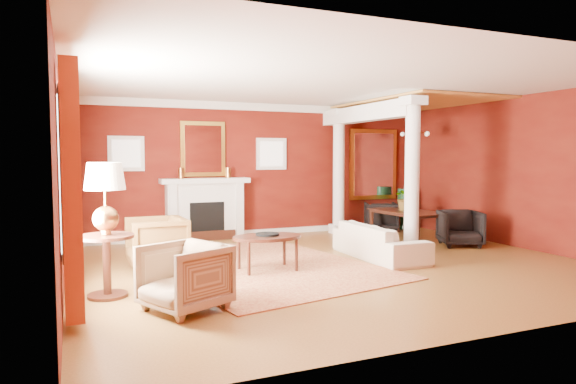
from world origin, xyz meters
name	(u,v)px	position (x,y,z in m)	size (l,w,h in m)	color
ground	(335,265)	(0.00, 0.00, 0.00)	(8.00, 8.00, 0.00)	brown
room_shell	(336,139)	(0.00, 0.00, 2.02)	(8.04, 7.04, 2.92)	#62190D
fireplace	(205,209)	(-1.30, 3.32, 0.65)	(1.85, 0.42, 1.29)	silver
overmantel_mirror	(203,149)	(-1.30, 3.45, 1.90)	(0.95, 0.07, 1.15)	gold
flank_window_left	(126,154)	(-2.85, 3.46, 1.80)	(0.70, 0.07, 0.70)	silver
flank_window_right	(271,154)	(0.25, 3.46, 1.80)	(0.70, 0.07, 0.70)	silver
left_window	(70,184)	(-3.89, -0.60, 1.42)	(0.21, 2.55, 2.60)	white
column_front	(412,174)	(1.70, 0.30, 1.43)	(0.36, 0.36, 2.80)	silver
column_back	(339,170)	(1.70, 3.00, 1.43)	(0.36, 0.36, 2.80)	silver
header_beam	(365,114)	(1.70, 1.90, 2.62)	(0.30, 3.20, 0.32)	silver
amber_ceiling	(416,103)	(2.85, 1.75, 2.87)	(2.30, 3.40, 0.04)	#C8883A
dining_mirror	(373,164)	(2.90, 3.45, 1.55)	(1.30, 0.07, 1.70)	gold
chandelier	(416,133)	(2.90, 1.80, 2.25)	(0.60, 0.62, 0.75)	#A46A33
crown_trim	(261,107)	(0.00, 3.46, 2.82)	(8.00, 0.08, 0.16)	silver
base_trim	(261,232)	(0.00, 3.46, 0.06)	(8.00, 0.08, 0.12)	silver
rug	(262,266)	(-1.14, 0.34, 0.01)	(3.07, 4.10, 0.02)	maroon
sofa	(380,235)	(0.98, 0.22, 0.39)	(2.00, 0.58, 0.78)	beige
armchair_leopard	(157,240)	(-2.68, 0.90, 0.44)	(0.86, 0.80, 0.88)	black
armchair_stripe	(184,274)	(-2.73, -1.48, 0.42)	(0.82, 0.77, 0.84)	tan
coffee_table	(267,239)	(-1.15, 0.03, 0.50)	(1.08, 1.08, 0.54)	black
coffee_book	(265,228)	(-1.16, 0.10, 0.65)	(0.15, 0.02, 0.21)	black
side_table	(105,205)	(-3.50, -0.55, 1.15)	(0.67, 0.67, 1.67)	black
dining_table	(409,216)	(2.75, 1.79, 0.47)	(1.67, 0.59, 0.93)	black
dining_chair_near	(460,227)	(3.07, 0.59, 0.38)	(0.74, 0.70, 0.77)	black
dining_chair_far	(381,215)	(2.83, 2.98, 0.37)	(0.71, 0.67, 0.73)	black
green_urn	(405,213)	(3.50, 2.96, 0.39)	(0.41, 0.41, 0.99)	#133C22
potted_plant	(406,184)	(2.69, 1.83, 1.15)	(0.51, 0.56, 0.44)	#26591E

